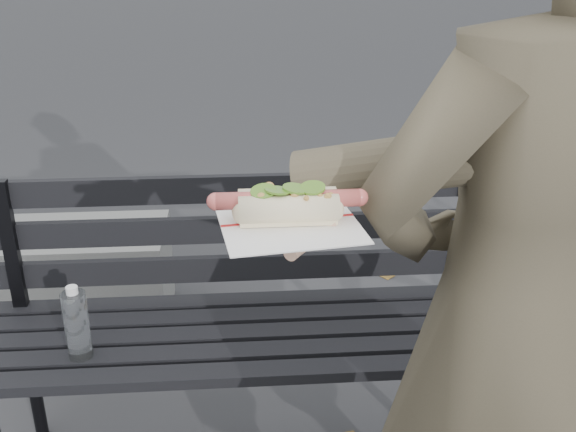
{
  "coord_description": "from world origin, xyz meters",
  "views": [
    {
      "loc": [
        -0.07,
        -0.84,
        1.54
      ],
      "look_at": [
        -0.0,
        0.02,
        1.16
      ],
      "focal_mm": 42.0,
      "sensor_mm": 36.0,
      "label": 1
    }
  ],
  "objects": [
    {
      "name": "park_bench",
      "position": [
        -0.08,
        0.85,
        0.52
      ],
      "size": [
        1.5,
        0.44,
        0.88
      ],
      "color": "black",
      "rests_on": "ground"
    },
    {
      "name": "concrete_block",
      "position": [
        -0.98,
        1.67,
        0.2
      ],
      "size": [
        1.2,
        0.4,
        0.4
      ],
      "primitive_type": "cube",
      "color": "slate",
      "rests_on": "ground"
    },
    {
      "name": "person",
      "position": [
        0.4,
        0.14,
        0.89
      ],
      "size": [
        0.75,
        0.61,
        1.77
      ],
      "primitive_type": "imported",
      "rotation": [
        0.0,
        0.0,
        3.48
      ],
      "color": "#47402F",
      "rests_on": "ground"
    },
    {
      "name": "held_hotdog",
      "position": [
        0.19,
        0.1,
        1.19
      ],
      "size": [
        0.63,
        0.32,
        0.2
      ],
      "color": "#47402F"
    }
  ]
}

